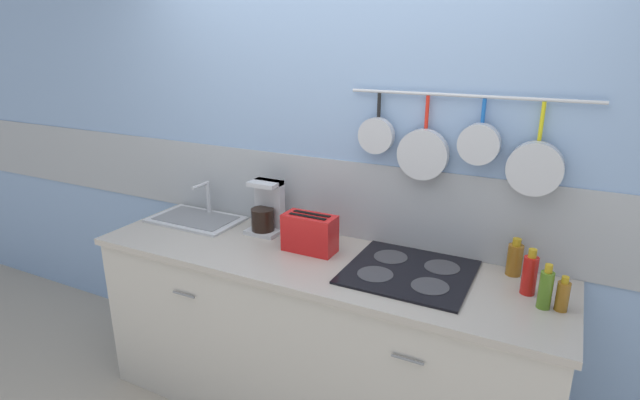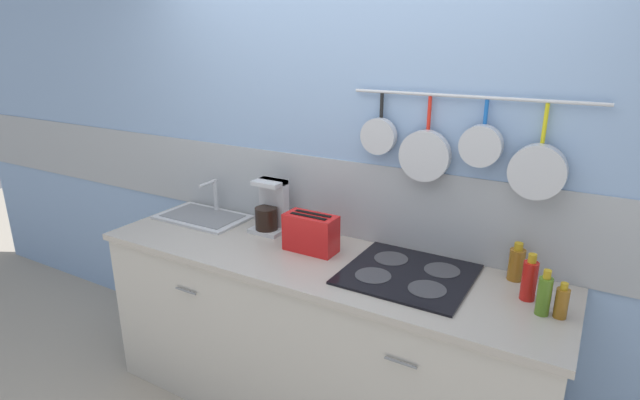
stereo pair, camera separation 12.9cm
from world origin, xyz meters
TOP-DOWN VIEW (x-y plane):
  - wall_back at (0.01, 0.38)m, footprint 7.20×0.15m
  - cabinet_base at (0.00, -0.00)m, footprint 2.39×0.65m
  - countertop at (0.00, 0.00)m, footprint 2.43×0.67m
  - sink_basin at (-0.90, 0.15)m, footprint 0.55×0.34m
  - coffee_maker at (-0.42, 0.20)m, footprint 0.19×0.17m
  - toaster at (-0.07, 0.07)m, footprint 0.29×0.13m
  - cooktop at (0.47, 0.05)m, footprint 0.58×0.54m
  - bottle_olive_oil at (0.91, 0.26)m, footprint 0.07×0.07m
  - bottle_dish_soap at (0.99, 0.10)m, footprint 0.06×0.06m
  - bottle_hot_sauce at (1.06, -0.00)m, footprint 0.06×0.06m
  - bottle_sesame_oil at (1.13, 0.01)m, footprint 0.05×0.05m

SIDE VIEW (x-z plane):
  - cabinet_base at x=0.00m, z-range 0.00..0.90m
  - countertop at x=0.00m, z-range 0.90..0.94m
  - cooktop at x=0.47m, z-range 0.94..0.95m
  - sink_basin at x=-0.90m, z-range 0.85..1.06m
  - bottle_sesame_oil at x=1.13m, z-range 0.93..1.08m
  - bottle_olive_oil at x=0.91m, z-range 0.93..1.11m
  - bottle_hot_sauce at x=1.06m, z-range 0.93..1.12m
  - bottle_dish_soap at x=0.99m, z-range 0.93..1.14m
  - toaster at x=-0.07m, z-range 0.94..1.14m
  - coffee_maker at x=-0.42m, z-range 0.91..1.21m
  - wall_back at x=0.01m, z-range -0.02..2.58m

